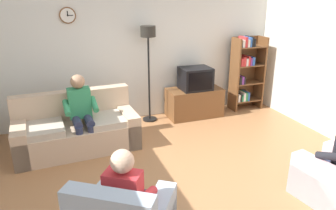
# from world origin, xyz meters

# --- Properties ---
(ground_plane) EXTENTS (12.00, 12.00, 0.00)m
(ground_plane) POSITION_xyz_m (0.00, 0.00, 0.00)
(ground_plane) COLOR #9E6B42
(back_wall_assembly) EXTENTS (6.20, 0.17, 2.70)m
(back_wall_assembly) POSITION_xyz_m (-0.00, 2.66, 1.35)
(back_wall_assembly) COLOR silver
(back_wall_assembly) RESTS_ON ground_plane
(couch) EXTENTS (1.94, 0.98, 0.90)m
(couch) POSITION_xyz_m (-1.39, 1.59, 0.31)
(couch) COLOR tan
(couch) RESTS_ON ground_plane
(tv_stand) EXTENTS (1.10, 0.56, 0.58)m
(tv_stand) POSITION_xyz_m (1.00, 2.25, 0.29)
(tv_stand) COLOR brown
(tv_stand) RESTS_ON ground_plane
(tv) EXTENTS (0.60, 0.49, 0.44)m
(tv) POSITION_xyz_m (1.00, 2.23, 0.80)
(tv) COLOR black
(tv) RESTS_ON tv_stand
(bookshelf) EXTENTS (0.68, 0.36, 1.57)m
(bookshelf) POSITION_xyz_m (2.21, 2.32, 0.83)
(bookshelf) COLOR brown
(bookshelf) RESTS_ON ground_plane
(floor_lamp) EXTENTS (0.28, 0.28, 1.85)m
(floor_lamp) POSITION_xyz_m (0.07, 2.35, 1.45)
(floor_lamp) COLOR black
(floor_lamp) RESTS_ON ground_plane
(person_on_couch) EXTENTS (0.53, 0.55, 1.24)m
(person_on_couch) POSITION_xyz_m (-1.30, 1.48, 0.70)
(person_on_couch) COLOR #338C59
(person_on_couch) RESTS_ON ground_plane
(person_in_left_armchair) EXTENTS (0.61, 0.64, 1.12)m
(person_in_left_armchair) POSITION_xyz_m (-1.10, -0.78, 0.60)
(person_in_left_armchair) COLOR red
(person_in_left_armchair) RESTS_ON ground_plane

